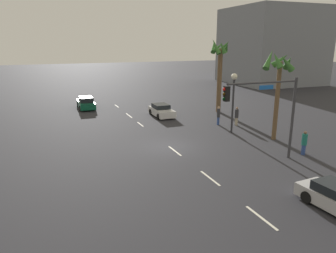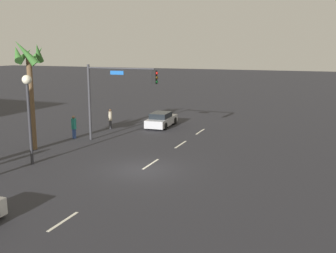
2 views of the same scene
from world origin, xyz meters
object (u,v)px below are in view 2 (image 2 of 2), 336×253
at_px(streetlamp, 28,101).
at_px(palm_tree_0, 29,68).
at_px(pedestrian_2, 74,127).
at_px(pedestrian_0, 110,118).
at_px(traffic_signal, 113,89).
at_px(car_1, 161,120).

xyz_separation_m(streetlamp, palm_tree_0, (2.95, 2.29, 1.81)).
bearing_deg(pedestrian_2, pedestrian_0, -9.60).
bearing_deg(traffic_signal, streetlamp, 165.72).
xyz_separation_m(car_1, streetlamp, (-13.95, 2.84, 3.26)).
xyz_separation_m(traffic_signal, streetlamp, (-7.02, 1.79, -0.12)).
height_order(car_1, palm_tree_0, palm_tree_0).
distance_m(streetlamp, pedestrian_2, 7.74).
height_order(traffic_signal, streetlamp, traffic_signal).
height_order(car_1, traffic_signal, traffic_signal).
xyz_separation_m(pedestrian_0, palm_tree_0, (-8.42, 1.32, 4.75)).
bearing_deg(car_1, palm_tree_0, 155.00).
bearing_deg(pedestrian_0, palm_tree_0, 171.09).
distance_m(traffic_signal, palm_tree_0, 6.00).
bearing_deg(traffic_signal, car_1, -8.61).
bearing_deg(traffic_signal, pedestrian_0, 32.37).
distance_m(traffic_signal, streetlamp, 7.25).
height_order(pedestrian_0, palm_tree_0, palm_tree_0).
distance_m(car_1, traffic_signal, 7.78).
bearing_deg(car_1, streetlamp, 168.50).
bearing_deg(pedestrian_0, traffic_signal, -147.63).
height_order(pedestrian_2, palm_tree_0, palm_tree_0).
bearing_deg(car_1, pedestrian_2, 146.94).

